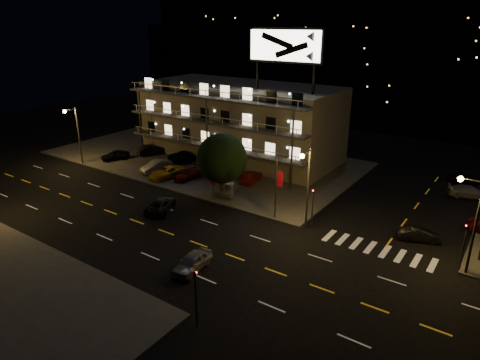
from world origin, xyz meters
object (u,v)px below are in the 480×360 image
Objects in this scene: lot_car_7 at (205,163)px; side_car_0 at (420,235)px; road_car_west at (161,205)px; road_car_east at (192,262)px; lot_car_4 at (229,188)px; tree at (222,160)px; lot_car_2 at (167,172)px.

side_car_0 is (28.78, -4.54, -0.23)m from lot_car_7.
lot_car_7 is 14.02m from road_car_west.
road_car_east reaches higher than side_car_0.
side_car_0 is at bearing -19.38° from lot_car_4.
lot_car_7 is 1.02× the size of road_car_west.
lot_car_7 is (-7.85, 6.60, -3.62)m from tree.
side_car_0 is 0.91× the size of road_car_east.
lot_car_4 is at bearing 110.22° from road_car_east.
road_car_east is at bearing 123.59° from road_car_west.
road_car_west is (-3.09, -6.59, -3.82)m from tree.
lot_car_7 reaches higher than lot_car_4.
lot_car_2 is 9.90m from road_car_west.
tree reaches higher than side_car_0.
lot_car_7 is 1.29× the size of side_car_0.
lot_car_2 is 1.20× the size of road_car_east.
lot_car_2 is at bearing 56.66° from lot_car_7.
lot_car_7 is at bearing 122.73° from lot_car_4.
lot_car_2 is (-9.48, 0.97, -3.64)m from tree.
lot_car_2 reaches higher than road_car_east.
side_car_0 is (20.72, 1.08, -0.18)m from lot_car_4.
lot_car_2 is at bearing 157.64° from lot_car_4.
tree is 1.97× the size of side_car_0.
lot_car_7 is (-8.06, 5.63, 0.06)m from lot_car_4.
lot_car_2 is 5.86m from lot_car_7.
lot_car_2 reaches higher than lot_car_4.
road_car_west is at bearing -115.13° from tree.
lot_car_4 is (0.21, 0.97, -3.68)m from tree.
lot_car_4 reaches higher than road_car_east.
side_car_0 is 20.73m from road_car_east.
tree is at bearing 3.62° from lot_car_2.
lot_car_7 is at bearing 121.35° from road_car_east.
lot_car_2 is at bearing 174.17° from tree.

